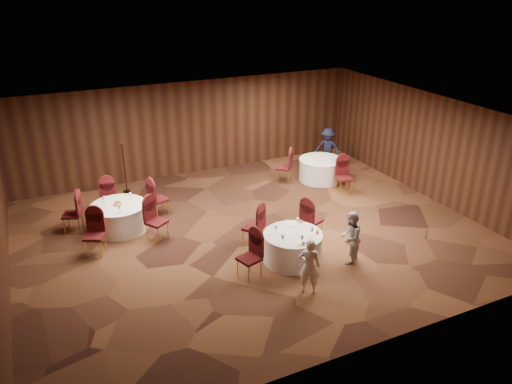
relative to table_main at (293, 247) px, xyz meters
name	(u,v)px	position (x,y,z in m)	size (l,w,h in m)	color
ground	(252,233)	(-0.29, 1.69, -0.38)	(12.00, 12.00, 0.00)	black
room_shell	(252,165)	(-0.29, 1.69, 1.59)	(12.00, 12.00, 12.00)	silver
table_main	(293,247)	(0.00, 0.00, 0.00)	(1.43, 1.43, 0.74)	white
table_left	(119,217)	(-3.48, 3.43, 0.00)	(1.50, 1.50, 0.74)	white
table_right	(320,169)	(3.39, 4.16, 0.00)	(1.46, 1.46, 0.74)	white
chairs_main	(272,234)	(-0.25, 0.59, 0.12)	(2.95, 2.03, 1.00)	#380B0E
chairs_left	(119,212)	(-3.48, 3.46, 0.12)	(3.04, 2.95, 1.00)	#380B0E
chairs_right	(313,172)	(2.86, 3.75, 0.12)	(1.98, 2.31, 1.00)	#380B0E
tabletop_main	(300,231)	(0.12, -0.11, 0.47)	(1.08, 1.13, 0.22)	silver
tabletop_left	(118,202)	(-3.47, 3.42, 0.45)	(0.77, 0.79, 0.22)	silver
tabletop_right	(332,156)	(3.64, 3.89, 0.52)	(0.08, 0.08, 0.22)	silver
mic_stand	(126,178)	(-2.78, 5.94, 0.08)	(0.24, 0.24, 1.58)	black
woman_a	(309,266)	(-0.31, -1.29, 0.28)	(0.48, 0.31, 1.31)	white
woman_b	(350,237)	(1.22, -0.62, 0.29)	(0.65, 0.51, 1.34)	#AEAFB3
man_c	(328,148)	(4.23, 5.07, 0.36)	(0.95, 0.54, 1.47)	black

